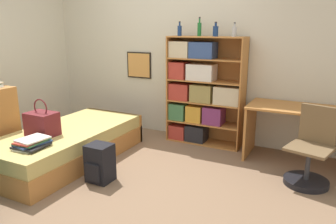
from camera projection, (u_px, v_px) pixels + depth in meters
ground_plane at (113, 170)px, 3.94m from camera, size 14.00×14.00×0.00m
wall_back at (173, 52)px, 5.02m from camera, size 10.00×0.09×2.60m
bed at (68, 144)px, 4.21m from camera, size 1.00×2.06×0.41m
handbag at (42, 124)px, 3.89m from camera, size 0.35×0.26×0.45m
book_stack_on_bed at (32, 143)px, 3.52m from camera, size 0.32×0.39×0.10m
bookcase at (199, 92)px, 4.73m from camera, size 1.10×0.35×1.54m
bottle_green at (180, 30)px, 4.61m from camera, size 0.06×0.06×0.20m
bottle_brown at (199, 29)px, 4.53m from camera, size 0.06×0.06×0.26m
bottle_clear at (216, 31)px, 4.37m from camera, size 0.07×0.07×0.19m
bottle_blue at (234, 31)px, 4.30m from camera, size 0.06×0.06×0.18m
desk at (305, 124)px, 4.03m from camera, size 1.37×0.64×0.71m
desk_chair at (310, 160)px, 3.55m from camera, size 0.52×0.52×0.85m
backpack at (100, 163)px, 3.61m from camera, size 0.27×0.26×0.43m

